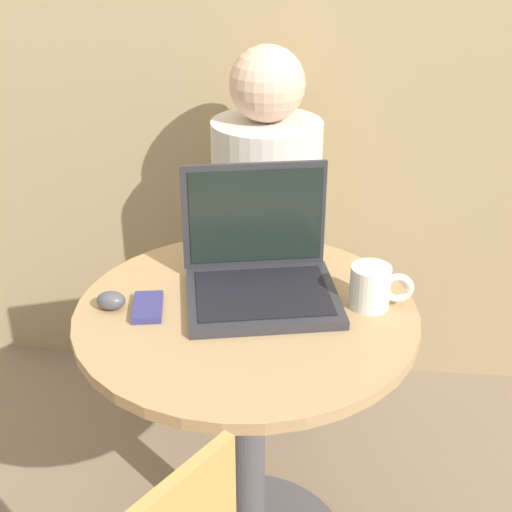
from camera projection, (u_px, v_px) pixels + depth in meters
name	position (u px, v px, depth m)	size (l,w,h in m)	color
round_table	(247.00, 402.00, 1.59)	(0.72, 0.72, 0.73)	#4C4C51
laptop	(260.00, 269.00, 1.52)	(0.36, 0.32, 0.26)	#2D2D33
cell_phone	(148.00, 307.00, 1.47)	(0.08, 0.12, 0.02)	navy
computer_mouse	(111.00, 300.00, 1.47)	(0.06, 0.04, 0.04)	#4C4C51
coffee_cup	(373.00, 287.00, 1.47)	(0.13, 0.08, 0.09)	white
person_seated	(266.00, 265.00, 2.16)	(0.33, 0.48, 1.15)	brown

